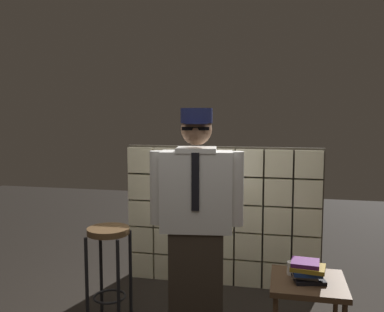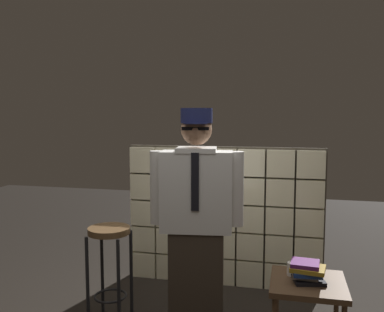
% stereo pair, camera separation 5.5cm
% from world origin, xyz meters
% --- Properties ---
extents(glass_block_wall, '(1.99, 0.10, 1.43)m').
position_xyz_m(glass_block_wall, '(0.00, 1.38, 0.69)').
color(glass_block_wall, beige).
rests_on(glass_block_wall, ground).
extents(standing_person, '(0.71, 0.33, 1.78)m').
position_xyz_m(standing_person, '(-0.03, 0.30, 0.93)').
color(standing_person, '#382D23').
rests_on(standing_person, ground).
extents(bar_stool, '(0.34, 0.34, 0.82)m').
position_xyz_m(bar_stool, '(-0.76, 0.33, 0.61)').
color(bar_stool, brown).
rests_on(bar_stool, ground).
extents(side_table, '(0.52, 0.52, 0.56)m').
position_xyz_m(side_table, '(0.79, 0.24, 0.48)').
color(side_table, '#513823').
rests_on(side_table, ground).
extents(book_stack, '(0.26, 0.22, 0.15)m').
position_xyz_m(book_stack, '(0.78, 0.22, 0.64)').
color(book_stack, black).
rests_on(book_stack, side_table).
extents(coffee_mug, '(0.13, 0.08, 0.09)m').
position_xyz_m(coffee_mug, '(0.69, 0.32, 0.61)').
color(coffee_mug, silver).
rests_on(coffee_mug, side_table).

